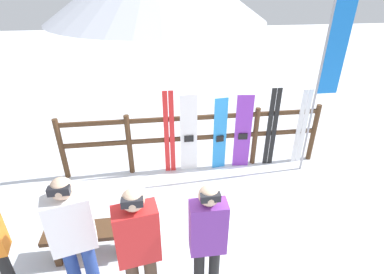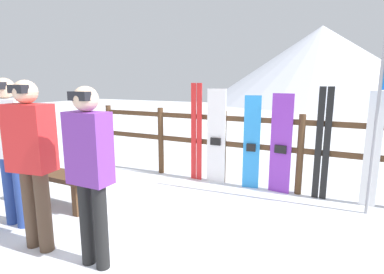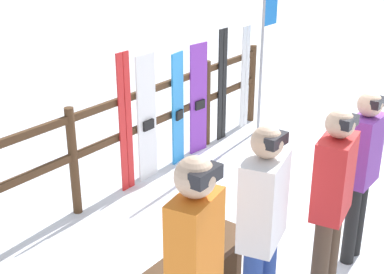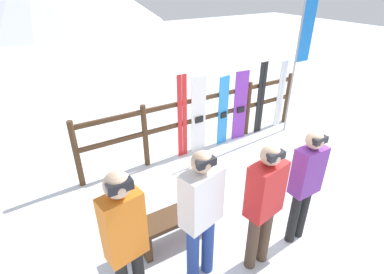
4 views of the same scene
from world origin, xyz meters
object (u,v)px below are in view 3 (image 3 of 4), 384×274
Objects in this scene: person_orange at (195,270)px; person_red at (332,195)px; snowboard_purple at (199,99)px; person_purple at (362,165)px; ski_pair_red at (125,123)px; person_white at (263,221)px; snowboard_blue at (178,109)px; bench at (196,268)px; ski_pair_white at (245,78)px; snowboard_white at (147,119)px; ski_pair_black at (222,86)px.

person_orange is 1.07× the size of person_red.
person_red reaches higher than snowboard_purple.
person_purple reaches higher than snowboard_purple.
person_orange reaches higher than ski_pair_red.
person_white reaches higher than snowboard_blue.
person_white is at bearing 161.36° from person_red.
ski_pair_white is (3.77, 1.88, 0.44)m from bench.
snowboard_white is at bearing 180.00° from snowboard_purple.
person_white is at bearing -130.87° from snowboard_blue.
person_white reaches higher than ski_pair_white.
snowboard_white is (0.13, 2.66, -0.19)m from person_purple.
snowboard_blue is 1.63m from ski_pair_white.
bench is 2.27m from ski_pair_red.
ski_pair_black is at bearing 180.00° from ski_pair_white.
ski_pair_black is at bearing 0.34° from snowboard_purple.
person_orange reaches higher than ski_pair_black.
person_orange is 1.55m from person_red.
snowboard_blue is (1.45, 2.69, -0.25)m from person_red.
snowboard_purple is at bearing 36.06° from person_orange.
person_red is at bearing -49.70° from bench.
snowboard_white is 1.04× the size of snowboard_purple.
person_orange is 3.46m from snowboard_white.
ski_pair_white is (2.59, 0.00, -0.05)m from ski_pair_red.
ski_pair_red reaches higher than person_purple.
snowboard_white reaches higher than bench.
snowboard_blue reaches higher than bench.
person_orange reaches higher than ski_pair_white.
snowboard_purple reaches higher than bench.
ski_pair_red is 0.37m from snowboard_white.
ski_pair_red is (-0.24, 2.67, -0.14)m from person_purple.
snowboard_white is (2.38, 2.49, -0.31)m from person_orange.
person_white reaches higher than ski_pair_red.
person_purple is at bearing -92.69° from snowboard_white.
person_white is 1.10× the size of ski_pair_white.
bench is at bearing 130.30° from person_red.
person_purple is 1.09× the size of snowboard_purple.
person_white is at bearing -115.41° from ski_pair_red.
ski_pair_red is at bearing 64.59° from person_white.
person_purple is 2.68m from ski_pair_red.
snowboard_white is (0.36, -0.00, -0.05)m from ski_pair_red.
snowboard_white is 1.00× the size of ski_pair_white.
snowboard_white is 1.06× the size of snowboard_blue.
person_red is at bearing -138.76° from ski_pair_white.
person_white is at bearing -146.74° from ski_pair_white.
bench is 1.25m from person_red.
ski_pair_red is 2.59m from ski_pair_white.
snowboard_purple is at bearing 66.29° from person_purple.
ski_pair_black is at bearing 47.55° from person_red.
ski_pair_red is at bearing 179.47° from snowboard_white.
person_white is 1.14× the size of snowboard_purple.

